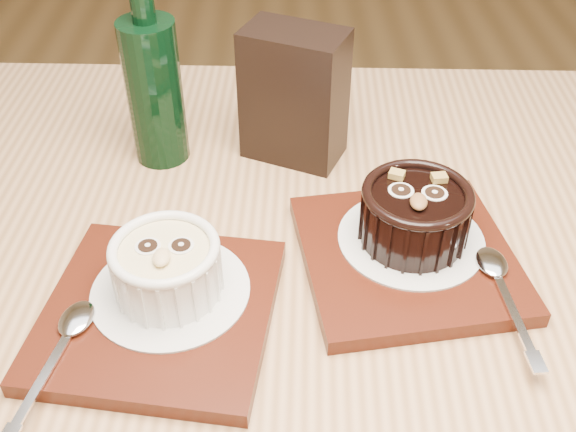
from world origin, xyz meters
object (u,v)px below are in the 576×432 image
(tray_left, at_px, (159,312))
(condiment_stand, at_px, (294,96))
(ramekin_white, at_px, (167,266))
(ramekin_dark, at_px, (415,212))
(green_bottle, at_px, (154,87))
(table, at_px, (282,355))
(tray_right, at_px, (407,257))

(tray_left, xyz_separation_m, condiment_stand, (0.12, 0.24, 0.06))
(ramekin_white, height_order, ramekin_dark, ramekin_dark)
(tray_left, xyz_separation_m, green_bottle, (-0.03, 0.23, 0.07))
(ramekin_dark, bearing_deg, condiment_stand, 130.71)
(table, height_order, tray_left, tray_left)
(condiment_stand, bearing_deg, ramekin_dark, -58.05)
(table, xyz_separation_m, condiment_stand, (0.02, 0.20, 0.16))
(table, xyz_separation_m, green_bottle, (-0.12, 0.20, 0.17))
(table, relative_size, green_bottle, 5.83)
(tray_left, distance_m, ramekin_dark, 0.23)
(green_bottle, bearing_deg, table, -58.20)
(tray_right, distance_m, green_bottle, 0.30)
(table, distance_m, ramekin_dark, 0.18)
(ramekin_dark, relative_size, green_bottle, 0.45)
(ramekin_dark, xyz_separation_m, green_bottle, (-0.24, 0.16, 0.04))
(tray_left, height_order, ramekin_white, ramekin_white)
(tray_left, height_order, ramekin_dark, ramekin_dark)
(tray_left, bearing_deg, ramekin_white, 62.44)
(tray_left, bearing_deg, table, 18.36)
(tray_right, bearing_deg, green_bottle, 143.65)
(table, xyz_separation_m, ramekin_white, (-0.09, -0.02, 0.13))
(table, distance_m, condiment_stand, 0.26)
(ramekin_white, distance_m, green_bottle, 0.22)
(tray_right, xyz_separation_m, condiment_stand, (-0.10, 0.17, 0.06))
(tray_right, relative_size, green_bottle, 0.85)
(ramekin_white, xyz_separation_m, ramekin_dark, (0.21, 0.06, 0.00))
(tray_left, distance_m, green_bottle, 0.25)
(tray_left, relative_size, condiment_stand, 1.29)
(tray_right, height_order, ramekin_dark, ramekin_dark)
(tray_right, distance_m, condiment_stand, 0.21)
(tray_left, height_order, tray_right, same)
(table, height_order, green_bottle, green_bottle)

